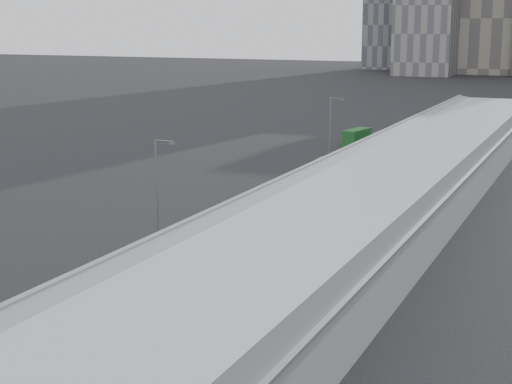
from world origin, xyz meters
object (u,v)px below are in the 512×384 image
Objects in this scene: bus_5 at (316,184)px; shipping_container at (357,138)px; bus_4 at (276,210)px; street_lamp_far at (331,127)px; bus_6 at (358,166)px; street_lamp_near at (158,185)px; suv at (389,131)px; bus_3 at (203,246)px; bus_2 at (124,291)px.

bus_5 reaches higher than shipping_container.
bus_4 is 35.50m from street_lamp_far.
bus_5 is at bearing -91.47° from bus_6.
shipping_container is at bearing 95.70° from street_lamp_far.
shipping_container is (-1.85, 18.57, -4.11)m from street_lamp_far.
bus_6 is at bearing 79.16° from street_lamp_near.
suv is at bearing 93.80° from shipping_container.
street_lamp_near reaches higher than bus_3.
shipping_container is (-8.06, 53.30, -0.25)m from bus_4.
suv is at bearing 94.68° from bus_4.
suv is at bearing 90.56° from street_lamp_far.
street_lamp_far is 1.53× the size of shipping_container.
suv is at bearing 88.25° from bus_3.
bus_4 is 13.41m from street_lamp_near.
bus_3 is (-0.06, 11.81, 0.11)m from bus_2.
street_lamp_near is (-6.48, 15.43, 4.03)m from bus_2.
street_lamp_near reaches higher than street_lamp_far.
bus_2 is 17.22m from street_lamp_near.
bus_2 is at bearing -95.64° from bus_3.
bus_5 is (-0.06, 27.59, 0.11)m from bus_3.
bus_6 is at bearing 88.59° from bus_4.
bus_4 reaches higher than suv.
bus_4 is (0.43, 26.23, 0.12)m from bus_2.
bus_4 is 68.10m from suv.
shipping_container is at bearing 97.78° from bus_4.
bus_6 is 38.42m from street_lamp_near.
suv is at bearing 89.72° from street_lamp_near.
bus_4 is 0.94× the size of bus_5.
bus_4 is 26.75m from bus_6.
bus_3 is at bearing -29.46° from street_lamp_near.
bus_2 is 39.40m from bus_5.
bus_3 reaches higher than shipping_container.
street_lamp_near reaches higher than shipping_container.
bus_5 is 1.01× the size of bus_6.
bus_4 is at bearing -91.47° from bus_5.
street_lamp_near reaches higher than bus_2.
bus_2 is 2.29× the size of suv.
bus_5 is at bearing 75.14° from street_lamp_near.
bus_4 reaches higher than bus_2.
street_lamp_near reaches higher than bus_4.
bus_5 is 54.95m from suv.
bus_6 is at bearing 82.98° from bus_3.
bus_4 reaches higher than shipping_container.
street_lamp_far reaches higher than bus_3.
bus_2 is at bearing -74.68° from shipping_container.
suv is (-6.10, 94.01, -0.77)m from bus_2.
street_lamp_near is 1.80× the size of suv.
bus_2 is 0.87× the size of bus_5.
bus_5 reaches higher than bus_6.
bus_3 is 49.64m from street_lamp_far.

